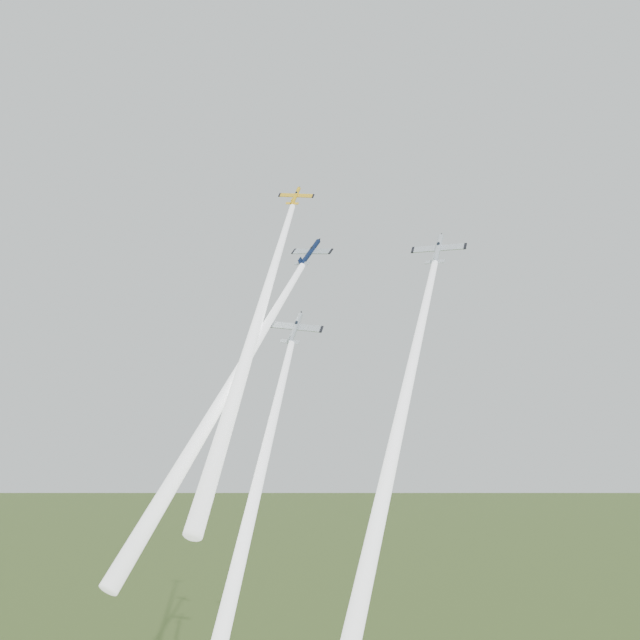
{
  "coord_description": "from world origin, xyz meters",
  "views": [
    {
      "loc": [
        70.61,
        -105.67,
        74.83
      ],
      "look_at": [
        0.0,
        -6.0,
        92.0
      ],
      "focal_mm": 45.0,
      "sensor_mm": 36.0,
      "label": 1
    }
  ],
  "objects_px": {
    "plane_silver_right": "(438,249)",
    "plane_navy": "(310,253)",
    "plane_yellow": "(296,196)",
    "plane_silver_low": "(295,328)"
  },
  "relations": [
    {
      "from": "plane_navy",
      "to": "plane_silver_right",
      "type": "height_order",
      "value": "plane_navy"
    },
    {
      "from": "plane_yellow",
      "to": "plane_silver_low",
      "type": "xyz_separation_m",
      "value": [
        10.65,
        -14.05,
        -26.06
      ]
    },
    {
      "from": "plane_yellow",
      "to": "plane_silver_low",
      "type": "height_order",
      "value": "plane_yellow"
    },
    {
      "from": "plane_silver_right",
      "to": "plane_silver_low",
      "type": "height_order",
      "value": "plane_silver_right"
    },
    {
      "from": "plane_silver_right",
      "to": "plane_yellow",
      "type": "bearing_deg",
      "value": 162.14
    },
    {
      "from": "plane_yellow",
      "to": "plane_silver_low",
      "type": "distance_m",
      "value": 31.46
    },
    {
      "from": "plane_yellow",
      "to": "plane_navy",
      "type": "relative_size",
      "value": 0.85
    },
    {
      "from": "plane_yellow",
      "to": "plane_silver_right",
      "type": "bearing_deg",
      "value": -26.51
    },
    {
      "from": "plane_navy",
      "to": "plane_silver_right",
      "type": "xyz_separation_m",
      "value": [
        19.83,
        5.98,
        -1.01
      ]
    },
    {
      "from": "plane_silver_right",
      "to": "plane_navy",
      "type": "bearing_deg",
      "value": -176.93
    }
  ]
}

